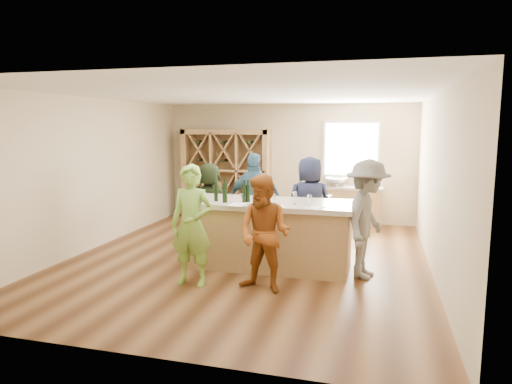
% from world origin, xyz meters
% --- Properties ---
extents(floor, '(6.00, 7.00, 0.10)m').
position_xyz_m(floor, '(0.00, 0.00, -0.05)').
color(floor, brown).
rests_on(floor, ground).
extents(ceiling, '(6.00, 7.00, 0.10)m').
position_xyz_m(ceiling, '(0.00, 0.00, 2.85)').
color(ceiling, white).
rests_on(ceiling, ground).
extents(wall_back, '(6.00, 0.10, 2.80)m').
position_xyz_m(wall_back, '(0.00, 3.55, 1.40)').
color(wall_back, '#C4B18E').
rests_on(wall_back, ground).
extents(wall_front, '(6.00, 0.10, 2.80)m').
position_xyz_m(wall_front, '(0.00, -3.55, 1.40)').
color(wall_front, '#C4B18E').
rests_on(wall_front, ground).
extents(wall_left, '(0.10, 7.00, 2.80)m').
position_xyz_m(wall_left, '(-3.05, 0.00, 1.40)').
color(wall_left, '#C4B18E').
rests_on(wall_left, ground).
extents(wall_right, '(0.10, 7.00, 2.80)m').
position_xyz_m(wall_right, '(3.05, 0.00, 1.40)').
color(wall_right, '#C4B18E').
rests_on(wall_right, ground).
extents(window_frame, '(1.30, 0.06, 1.30)m').
position_xyz_m(window_frame, '(1.50, 3.47, 1.75)').
color(window_frame, white).
rests_on(window_frame, wall_back).
extents(window_pane, '(1.18, 0.01, 1.18)m').
position_xyz_m(window_pane, '(1.50, 3.44, 1.75)').
color(window_pane, white).
rests_on(window_pane, wall_back).
extents(wine_rack, '(2.20, 0.45, 2.20)m').
position_xyz_m(wine_rack, '(-1.50, 3.27, 1.10)').
color(wine_rack, '#A07B4C').
rests_on(wine_rack, floor).
extents(back_counter_base, '(1.60, 0.58, 0.86)m').
position_xyz_m(back_counter_base, '(1.40, 3.20, 0.43)').
color(back_counter_base, '#A07B4C').
rests_on(back_counter_base, floor).
extents(back_counter_top, '(1.70, 0.62, 0.06)m').
position_xyz_m(back_counter_top, '(1.40, 3.20, 0.89)').
color(back_counter_top, '#B3A392').
rests_on(back_counter_top, back_counter_base).
extents(sink, '(0.54, 0.54, 0.19)m').
position_xyz_m(sink, '(1.20, 3.20, 1.01)').
color(sink, silver).
rests_on(sink, back_counter_top).
extents(faucet, '(0.02, 0.02, 0.30)m').
position_xyz_m(faucet, '(1.20, 3.38, 1.07)').
color(faucet, silver).
rests_on(faucet, back_counter_top).
extents(tasting_counter_base, '(2.60, 1.00, 1.00)m').
position_xyz_m(tasting_counter_base, '(0.44, -0.28, 0.50)').
color(tasting_counter_base, '#A07B4C').
rests_on(tasting_counter_base, floor).
extents(tasting_counter_top, '(2.72, 1.12, 0.08)m').
position_xyz_m(tasting_counter_top, '(0.44, -0.28, 1.04)').
color(tasting_counter_top, '#B3A392').
rests_on(tasting_counter_top, tasting_counter_base).
extents(wine_bottle_a, '(0.09, 0.09, 0.27)m').
position_xyz_m(wine_bottle_a, '(-0.39, -0.47, 1.22)').
color(wine_bottle_a, black).
rests_on(wine_bottle_a, tasting_counter_top).
extents(wine_bottle_b, '(0.09, 0.09, 0.31)m').
position_xyz_m(wine_bottle_b, '(-0.20, -0.58, 1.24)').
color(wine_bottle_b, black).
rests_on(wine_bottle_b, tasting_counter_top).
extents(wine_bottle_d, '(0.08, 0.08, 0.27)m').
position_xyz_m(wine_bottle_d, '(0.08, -0.45, 1.22)').
color(wine_bottle_d, black).
rests_on(wine_bottle_d, tasting_counter_top).
extents(wine_bottle_e, '(0.07, 0.07, 0.27)m').
position_xyz_m(wine_bottle_e, '(0.14, -0.42, 1.22)').
color(wine_bottle_e, black).
rests_on(wine_bottle_e, tasting_counter_top).
extents(wine_glass_a, '(0.08, 0.08, 0.17)m').
position_xyz_m(wine_glass_a, '(0.13, -0.78, 1.17)').
color(wine_glass_a, white).
rests_on(wine_glass_a, tasting_counter_top).
extents(wine_glass_b, '(0.08, 0.08, 0.17)m').
position_xyz_m(wine_glass_b, '(0.64, -0.73, 1.16)').
color(wine_glass_b, white).
rests_on(wine_glass_b, tasting_counter_top).
extents(wine_glass_c, '(0.08, 0.08, 0.20)m').
position_xyz_m(wine_glass_c, '(1.16, -0.71, 1.18)').
color(wine_glass_c, white).
rests_on(wine_glass_c, tasting_counter_top).
extents(wine_glass_d, '(0.08, 0.08, 0.20)m').
position_xyz_m(wine_glass_d, '(0.90, -0.44, 1.18)').
color(wine_glass_d, white).
rests_on(wine_glass_d, tasting_counter_top).
extents(wine_glass_e, '(0.08, 0.08, 0.17)m').
position_xyz_m(wine_glass_e, '(1.45, -0.58, 1.17)').
color(wine_glass_e, white).
rests_on(wine_glass_e, tasting_counter_top).
extents(tasting_menu_a, '(0.23, 0.31, 0.00)m').
position_xyz_m(tasting_menu_a, '(0.05, -0.73, 1.08)').
color(tasting_menu_a, white).
rests_on(tasting_menu_a, tasting_counter_top).
extents(tasting_menu_b, '(0.29, 0.34, 0.00)m').
position_xyz_m(tasting_menu_b, '(0.68, -0.68, 1.08)').
color(tasting_menu_b, white).
rests_on(tasting_menu_b, tasting_counter_top).
extents(tasting_menu_c, '(0.31, 0.36, 0.00)m').
position_xyz_m(tasting_menu_c, '(1.24, -0.68, 1.08)').
color(tasting_menu_c, white).
rests_on(tasting_menu_c, tasting_counter_top).
extents(person_near_left, '(0.65, 0.48, 1.75)m').
position_xyz_m(person_near_left, '(-0.42, -1.40, 0.87)').
color(person_near_left, '#8CC64C').
rests_on(person_near_left, floor).
extents(person_near_right, '(0.87, 0.61, 1.63)m').
position_xyz_m(person_near_right, '(0.65, -1.40, 0.81)').
color(person_near_right, '#994C19').
rests_on(person_near_right, floor).
extents(person_server, '(0.80, 1.25, 1.79)m').
position_xyz_m(person_server, '(1.99, -0.42, 0.90)').
color(person_server, slate).
rests_on(person_server, floor).
extents(person_far_mid, '(1.09, 0.63, 1.79)m').
position_xyz_m(person_far_mid, '(-0.07, 0.76, 0.89)').
color(person_far_mid, '#335972').
rests_on(person_far_mid, floor).
extents(person_far_right, '(1.00, 0.84, 1.75)m').
position_xyz_m(person_far_right, '(0.94, 0.79, 0.87)').
color(person_far_right, '#191E38').
rests_on(person_far_right, floor).
extents(person_far_left, '(1.52, 0.68, 1.59)m').
position_xyz_m(person_far_left, '(-1.00, 0.86, 0.79)').
color(person_far_left, '#263319').
rests_on(person_far_left, floor).
extents(wine_glass_f, '(0.07, 0.07, 0.18)m').
position_xyz_m(wine_glass_f, '(0.39, -0.08, 1.17)').
color(wine_glass_f, white).
rests_on(wine_glass_f, tasting_counter_top).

